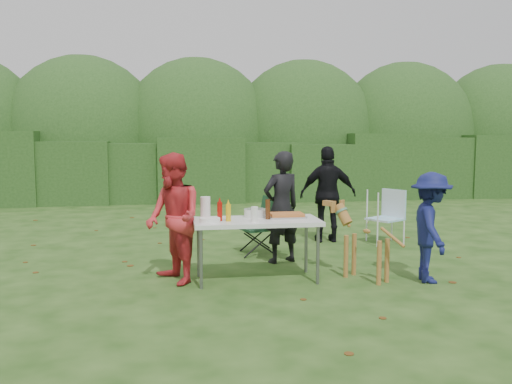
{
  "coord_description": "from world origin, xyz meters",
  "views": [
    {
      "loc": [
        -0.75,
        -6.36,
        1.74
      ],
      "look_at": [
        0.34,
        0.6,
        1.0
      ],
      "focal_mm": 38.0,
      "sensor_mm": 36.0,
      "label": 1
    }
  ],
  "objects": [
    {
      "name": "mustard_bottle",
      "position": [
        -0.1,
        -0.14,
        0.84
      ],
      "size": [
        0.06,
        0.06,
        0.2
      ],
      "primitive_type": "cylinder",
      "color": "gold",
      "rests_on": "folding_table"
    },
    {
      "name": "cup_stack",
      "position": [
        0.19,
        -0.25,
        0.83
      ],
      "size": [
        0.08,
        0.08,
        0.18
      ],
      "primitive_type": "cylinder",
      "color": "white",
      "rests_on": "folding_table"
    },
    {
      "name": "ketchup_bottle",
      "position": [
        -0.2,
        -0.09,
        0.85
      ],
      "size": [
        0.06,
        0.06,
        0.22
      ],
      "primitive_type": "cylinder",
      "color": "#9D0F09",
      "rests_on": "folding_table"
    },
    {
      "name": "paper_towel_roll",
      "position": [
        -0.35,
        0.14,
        0.87
      ],
      "size": [
        0.12,
        0.12,
        0.26
      ],
      "primitive_type": "cylinder",
      "color": "white",
      "rests_on": "folding_table"
    },
    {
      "name": "hedge_row",
      "position": [
        0.0,
        8.0,
        0.85
      ],
      "size": [
        22.0,
        1.4,
        1.7
      ],
      "primitive_type": "cube",
      "color": "#23471C",
      "rests_on": "ground"
    },
    {
      "name": "shrub_backdrop",
      "position": [
        0.0,
        9.6,
        1.6
      ],
      "size": [
        20.0,
        2.6,
        3.2
      ],
      "primitive_type": "ellipsoid",
      "color": "#3D6628",
      "rests_on": "ground"
    },
    {
      "name": "dog",
      "position": [
        1.55,
        -0.24,
        0.45
      ],
      "size": [
        0.86,
        1.0,
        0.9
      ],
      "primitive_type": null,
      "rotation": [
        0.0,
        0.0,
        2.18
      ],
      "color": "#A26C31",
      "rests_on": "ground"
    },
    {
      "name": "camping_chair",
      "position": [
        0.49,
        1.43,
        0.42
      ],
      "size": [
        0.67,
        0.67,
        0.84
      ],
      "primitive_type": null,
      "rotation": [
        0.0,
        0.0,
        3.48
      ],
      "color": "#173A21",
      "rests_on": "ground"
    },
    {
      "name": "person_black_puffy",
      "position": [
        1.76,
        2.12,
        0.78
      ],
      "size": [
        0.94,
        0.45,
        1.56
      ],
      "primitive_type": "imported",
      "rotation": [
        0.0,
        0.0,
        3.06
      ],
      "color": "black",
      "rests_on": "ground"
    },
    {
      "name": "pasta_bowl",
      "position": [
        0.25,
        0.15,
        0.79
      ],
      "size": [
        0.26,
        0.26,
        0.1
      ],
      "primitive_type": "cylinder",
      "color": "silver",
      "rests_on": "folding_table"
    },
    {
      "name": "person_cook",
      "position": [
        0.72,
        0.82,
        0.76
      ],
      "size": [
        0.65,
        0.54,
        1.53
      ],
      "primitive_type": "imported",
      "rotation": [
        0.0,
        0.0,
        3.52
      ],
      "color": "black",
      "rests_on": "ground"
    },
    {
      "name": "focaccia_bread",
      "position": [
        0.63,
        0.04,
        0.78
      ],
      "size": [
        0.4,
        0.26,
        0.04
      ],
      "primitive_type": "cube",
      "color": "#BE692E",
      "rests_on": "food_tray"
    },
    {
      "name": "food_tray",
      "position": [
        0.63,
        0.04,
        0.75
      ],
      "size": [
        0.45,
        0.3,
        0.02
      ],
      "primitive_type": "cube",
      "color": "#B7B7BA",
      "rests_on": "folding_table"
    },
    {
      "name": "lawn_chair",
      "position": [
        2.63,
        1.82,
        0.44
      ],
      "size": [
        0.71,
        0.71,
        0.87
      ],
      "primitive_type": null,
      "rotation": [
        0.0,
        0.0,
        3.68
      ],
      "color": "#49B7E2",
      "rests_on": "ground"
    },
    {
      "name": "child",
      "position": [
        2.27,
        -0.43,
        0.65
      ],
      "size": [
        0.66,
        0.93,
        1.31
      ],
      "primitive_type": "imported",
      "rotation": [
        0.0,
        0.0,
        1.35
      ],
      "color": "#131951",
      "rests_on": "ground"
    },
    {
      "name": "ground",
      "position": [
        0.0,
        0.0,
        0.0
      ],
      "size": [
        80.0,
        80.0,
        0.0
      ],
      "primitive_type": "plane",
      "color": "#1E4211"
    },
    {
      "name": "plate_stack",
      "position": [
        -0.32,
        -0.17,
        0.77
      ],
      "size": [
        0.24,
        0.24,
        0.05
      ],
      "primitive_type": "cylinder",
      "color": "white",
      "rests_on": "folding_table"
    },
    {
      "name": "person_red_jacket",
      "position": [
        -0.74,
        -0.02,
        0.77
      ],
      "size": [
        0.84,
        0.92,
        1.54
      ],
      "primitive_type": "imported",
      "rotation": [
        0.0,
        0.0,
        -1.15
      ],
      "color": "red",
      "rests_on": "ground"
    },
    {
      "name": "folding_table",
      "position": [
        0.24,
        -0.06,
        0.69
      ],
      "size": [
        1.5,
        0.7,
        0.74
      ],
      "color": "silver",
      "rests_on": "ground"
    },
    {
      "name": "beer_bottle",
      "position": [
        0.38,
        -0.05,
        0.86
      ],
      "size": [
        0.06,
        0.06,
        0.24
      ],
      "primitive_type": "cylinder",
      "color": "#47230F",
      "rests_on": "folding_table"
    }
  ]
}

